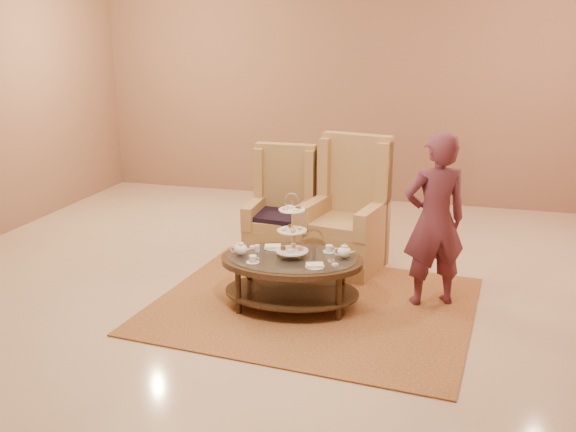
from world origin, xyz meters
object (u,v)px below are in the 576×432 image
(person, at_px, (435,221))
(tea_table, at_px, (292,267))
(armchair_right, at_px, (348,224))
(armchair_left, at_px, (282,221))

(person, bearing_deg, tea_table, -6.37)
(tea_table, bearing_deg, armchair_right, 69.70)
(tea_table, distance_m, armchair_left, 1.34)
(tea_table, bearing_deg, armchair_left, 103.48)
(armchair_left, distance_m, armchair_right, 0.75)
(tea_table, height_order, armchair_right, armchair_right)
(armchair_right, height_order, person, person)
(tea_table, relative_size, person, 0.86)
(armchair_left, height_order, armchair_right, armchair_right)
(tea_table, distance_m, armchair_right, 1.22)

